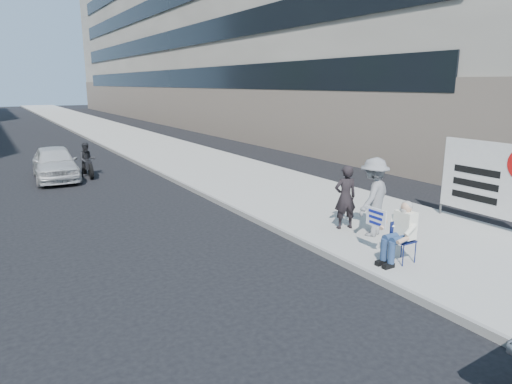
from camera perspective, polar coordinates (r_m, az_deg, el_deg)
ground at (r=10.40m, az=-1.14°, el=-7.91°), size 160.00×160.00×0.00m
near_sidewalk at (r=29.97m, az=-13.76°, el=5.92°), size 5.00×120.00×0.15m
near_building at (r=46.34m, az=-2.84°, el=21.10°), size 14.00×70.00×20.00m
seated_protester at (r=9.82m, az=17.47°, el=-4.46°), size 0.83×1.12×1.31m
jogger at (r=11.38m, az=14.48°, el=-0.61°), size 1.42×1.14×1.92m
pedestrian_woman at (r=11.78m, az=11.10°, el=-0.65°), size 0.68×0.54×1.64m
protest_banner at (r=13.02m, az=27.70°, el=1.33°), size 0.08×3.06×2.20m
white_sedan_near at (r=20.03m, az=-23.83°, el=3.34°), size 1.81×4.05×1.35m
motorcycle at (r=20.13m, az=-20.34°, el=3.58°), size 0.73×2.05×1.42m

